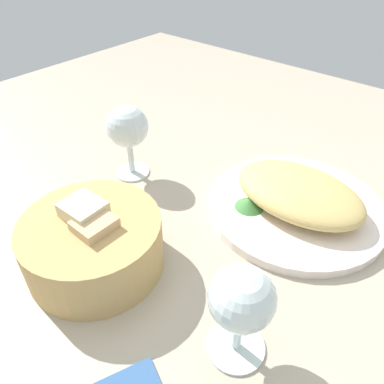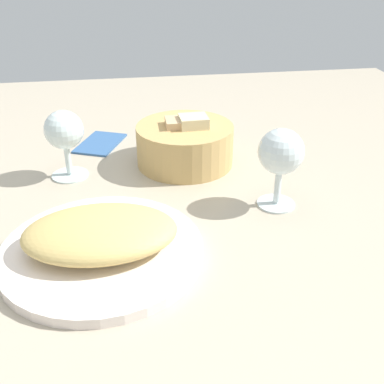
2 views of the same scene
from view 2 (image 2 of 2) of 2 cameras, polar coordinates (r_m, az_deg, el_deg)
ground_plane at (r=74.84cm, az=-1.36°, el=-0.89°), size 140.00×140.00×2.00cm
plate at (r=61.32cm, az=-10.93°, el=-7.12°), size 26.03×26.03×1.40cm
omelette at (r=59.71cm, az=-11.19°, el=-4.92°), size 19.76×13.42×4.27cm
lettuce_garnish at (r=64.67cm, az=-6.65°, el=-3.08°), size 4.28×4.28×1.51cm
bread_basket at (r=82.91cm, az=-0.86°, el=5.94°), size 17.10×17.10×9.01cm
wine_glass_near at (r=68.76cm, az=10.81°, el=4.44°), size 6.77×6.77×12.28cm
wine_glass_far at (r=79.48cm, az=-15.36°, el=6.88°), size 6.41×6.41×11.64cm
folded_napkin at (r=93.90cm, az=-11.18°, el=5.98°), size 10.73×12.86×0.80cm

